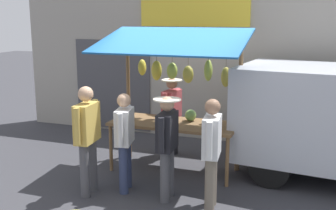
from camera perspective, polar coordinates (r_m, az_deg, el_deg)
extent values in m
plane|color=#38383D|center=(7.61, 0.79, -8.80)|extent=(40.00, 40.00, 0.00)
cube|color=#9E998E|center=(9.27, 5.37, 5.76)|extent=(9.00, 0.25, 3.40)
cube|color=yellow|center=(9.15, 3.49, 12.30)|extent=(2.40, 0.06, 0.56)
cube|color=#47474C|center=(10.04, -7.47, 2.74)|extent=(1.90, 0.04, 2.10)
cube|color=brown|center=(7.35, 0.81, -2.55)|extent=(2.20, 0.90, 0.05)
cylinder|color=brown|center=(7.53, -7.72, -5.79)|extent=(0.06, 0.06, 0.83)
cylinder|color=brown|center=(6.85, 8.00, -7.63)|extent=(0.06, 0.06, 0.83)
cylinder|color=brown|center=(8.20, -5.18, -4.24)|extent=(0.06, 0.06, 0.83)
cylinder|color=brown|center=(7.57, 9.27, -5.73)|extent=(0.06, 0.06, 0.83)
cylinder|color=brown|center=(8.03, -5.38, 1.00)|extent=(0.07, 0.07, 2.35)
cylinder|color=brown|center=(7.39, 9.64, -0.10)|extent=(0.07, 0.07, 2.35)
cylinder|color=brown|center=(7.51, 1.86, 7.79)|extent=(2.12, 0.06, 0.06)
cube|color=#19518C|center=(6.98, 0.43, 8.70)|extent=(2.50, 1.46, 0.39)
cylinder|color=brown|center=(7.29, 7.89, 6.33)|extent=(0.01, 0.01, 0.31)
ellipsoid|color=gold|center=(7.33, 7.82, 3.77)|extent=(0.22, 0.21, 0.35)
cylinder|color=brown|center=(7.37, 5.51, 6.88)|extent=(0.01, 0.01, 0.20)
ellipsoid|color=#B2CC4C|center=(7.40, 5.47, 4.66)|extent=(0.19, 0.21, 0.37)
cylinder|color=brown|center=(7.46, 2.76, 6.53)|extent=(0.01, 0.01, 0.32)
ellipsoid|color=gold|center=(7.49, 2.73, 4.15)|extent=(0.24, 0.21, 0.31)
cylinder|color=brown|center=(7.53, 0.57, 6.77)|extent=(0.01, 0.01, 0.27)
ellipsoid|color=#B2CC4C|center=(7.56, 0.57, 4.64)|extent=(0.21, 0.17, 0.30)
cylinder|color=brown|center=(7.62, -1.57, 6.93)|extent=(0.01, 0.01, 0.25)
ellipsoid|color=yellow|center=(7.65, -1.56, 4.67)|extent=(0.20, 0.17, 0.36)
cylinder|color=brown|center=(7.81, -3.54, 7.06)|extent=(0.01, 0.01, 0.24)
ellipsoid|color=yellow|center=(7.84, -3.51, 5.10)|extent=(0.16, 0.19, 0.30)
ellipsoid|color=gold|center=(7.57, 0.01, -1.53)|extent=(0.22, 0.20, 0.10)
sphere|color=#729E4C|center=(7.43, 3.07, -1.40)|extent=(0.20, 0.20, 0.20)
ellipsoid|color=orange|center=(6.97, 6.33, -2.64)|extent=(0.26, 0.23, 0.14)
cylinder|color=#232328|center=(8.36, 0.89, -4.10)|extent=(0.14, 0.14, 0.76)
cylinder|color=#232328|center=(8.15, 0.10, -4.54)|extent=(0.14, 0.14, 0.76)
cube|color=#BF4C51|center=(8.10, 0.51, 0.10)|extent=(0.27, 0.48, 0.54)
cylinder|color=#BF4C51|center=(8.35, 1.40, 0.62)|extent=(0.09, 0.09, 0.50)
cylinder|color=#BF4C51|center=(7.84, -0.44, -0.13)|extent=(0.09, 0.09, 0.50)
sphere|color=#A87A5B|center=(8.02, 0.51, 2.93)|extent=(0.21, 0.21, 0.21)
cylinder|color=beige|center=(8.01, 0.51, 3.37)|extent=(0.40, 0.40, 0.02)
cylinder|color=#4C4C51|center=(6.53, -11.20, -8.74)|extent=(0.14, 0.14, 0.83)
cylinder|color=#4C4C51|center=(6.76, -10.16, -7.96)|extent=(0.14, 0.14, 0.83)
cube|color=gold|center=(6.43, -10.91, -2.39)|extent=(0.26, 0.52, 0.59)
cylinder|color=gold|center=(6.16, -12.19, -2.86)|extent=(0.09, 0.09, 0.54)
cylinder|color=gold|center=(6.70, -9.76, -1.56)|extent=(0.09, 0.09, 0.54)
sphere|color=tan|center=(6.34, -11.07, 1.46)|extent=(0.23, 0.23, 0.23)
cylinder|color=navy|center=(6.58, -6.04, -8.69)|extent=(0.14, 0.14, 0.77)
cylinder|color=navy|center=(6.82, -5.55, -7.95)|extent=(0.14, 0.14, 0.77)
cube|color=silver|center=(6.50, -5.91, -2.89)|extent=(0.32, 0.50, 0.54)
cylinder|color=silver|center=(6.22, -6.51, -3.38)|extent=(0.09, 0.09, 0.50)
cylinder|color=silver|center=(6.77, -5.37, -2.08)|extent=(0.09, 0.09, 0.50)
sphere|color=tan|center=(6.41, -5.99, 0.63)|extent=(0.21, 0.21, 0.21)
cylinder|color=#4C4C51|center=(6.26, -0.45, -9.72)|extent=(0.14, 0.14, 0.77)
cylinder|color=#4C4C51|center=(6.49, 0.21, -8.91)|extent=(0.14, 0.14, 0.77)
cube|color=black|center=(6.16, -0.12, -3.58)|extent=(0.25, 0.48, 0.55)
cylinder|color=black|center=(5.89, -0.93, -4.11)|extent=(0.09, 0.09, 0.50)
cylinder|color=black|center=(6.43, 0.63, -2.71)|extent=(0.09, 0.09, 0.50)
sphere|color=tan|center=(6.06, -0.12, 0.16)|extent=(0.21, 0.21, 0.21)
cylinder|color=beige|center=(6.05, -0.12, 0.75)|extent=(0.40, 0.40, 0.02)
cylinder|color=#726656|center=(5.97, 5.65, -10.82)|extent=(0.14, 0.14, 0.79)
cylinder|color=#726656|center=(6.21, 5.97, -9.89)|extent=(0.14, 0.14, 0.79)
cube|color=silver|center=(5.86, 5.96, -4.24)|extent=(0.28, 0.50, 0.56)
cylinder|color=silver|center=(5.57, 5.58, -4.86)|extent=(0.09, 0.09, 0.51)
cylinder|color=silver|center=(6.14, 6.31, -3.27)|extent=(0.09, 0.09, 0.51)
sphere|color=#8C664C|center=(5.76, 6.05, -0.24)|extent=(0.22, 0.22, 0.22)
cube|color=black|center=(7.47, 16.73, 1.33)|extent=(1.60, 1.96, 0.68)
cylinder|color=black|center=(6.99, 13.57, -8.20)|extent=(0.68, 0.25, 0.66)
cylinder|color=black|center=(8.54, 16.12, -4.60)|extent=(0.68, 0.25, 0.66)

